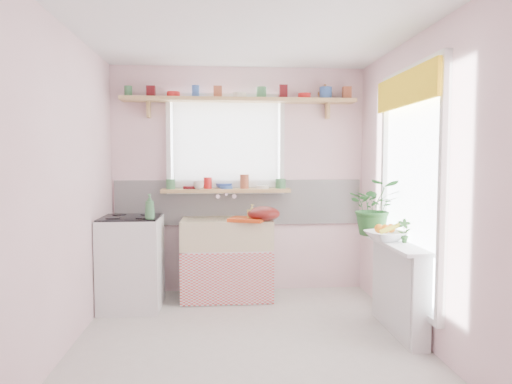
{
  "coord_description": "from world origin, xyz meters",
  "views": [
    {
      "loc": [
        -0.23,
        -3.51,
        1.47
      ],
      "look_at": [
        0.1,
        0.55,
        1.19
      ],
      "focal_mm": 32.0,
      "sensor_mm": 36.0,
      "label": 1
    }
  ],
  "objects": [
    {
      "name": "room",
      "position": [
        0.66,
        0.86,
        1.37
      ],
      "size": [
        3.2,
        3.2,
        3.2
      ],
      "color": "beige",
      "rests_on": "ground"
    },
    {
      "name": "sink_unit",
      "position": [
        -0.15,
        1.29,
        0.43
      ],
      "size": [
        0.95,
        0.65,
        1.11
      ],
      "color": "white",
      "rests_on": "ground"
    },
    {
      "name": "cooker",
      "position": [
        -1.1,
        1.05,
        0.46
      ],
      "size": [
        0.58,
        0.58,
        0.93
      ],
      "color": "white",
      "rests_on": "ground"
    },
    {
      "name": "radiator_ledge",
      "position": [
        1.3,
        0.2,
        0.4
      ],
      "size": [
        0.22,
        0.95,
        0.78
      ],
      "color": "white",
      "rests_on": "ground"
    },
    {
      "name": "windowsill",
      "position": [
        -0.15,
        1.48,
        1.14
      ],
      "size": [
        1.4,
        0.22,
        0.04
      ],
      "primitive_type": "cube",
      "color": "tan",
      "rests_on": "room"
    },
    {
      "name": "pine_shelf",
      "position": [
        0.0,
        1.47,
        2.12
      ],
      "size": [
        2.52,
        0.24,
        0.04
      ],
      "primitive_type": "cube",
      "color": "tan",
      "rests_on": "room"
    },
    {
      "name": "shelf_crockery",
      "position": [
        -0.0,
        1.47,
        2.2
      ],
      "size": [
        2.47,
        0.11,
        0.12
      ],
      "color": "#3F7F4C",
      "rests_on": "pine_shelf"
    },
    {
      "name": "sill_crockery",
      "position": [
        -0.17,
        1.48,
        1.22
      ],
      "size": [
        1.35,
        0.11,
        0.12
      ],
      "color": "#3F7F4C",
      "rests_on": "windowsill"
    },
    {
      "name": "dish_tray",
      "position": [
        0.06,
        1.1,
        0.87
      ],
      "size": [
        0.42,
        0.37,
        0.04
      ],
      "primitive_type": "cube",
      "rotation": [
        0.0,
        0.0,
        -0.36
      ],
      "color": "#D04312",
      "rests_on": "sink_unit"
    },
    {
      "name": "colander",
      "position": [
        0.22,
        1.1,
        0.93
      ],
      "size": [
        0.44,
        0.44,
        0.15
      ],
      "primitive_type": "ellipsoid",
      "rotation": [
        0.0,
        0.0,
        0.43
      ],
      "color": "#601310",
      "rests_on": "sink_unit"
    },
    {
      "name": "jade_plant",
      "position": [
        1.21,
        0.6,
        1.04
      ],
      "size": [
        0.56,
        0.51,
        0.52
      ],
      "primitive_type": "imported",
      "rotation": [
        0.0,
        0.0,
        -0.24
      ],
      "color": "#266128",
      "rests_on": "radiator_ledge"
    },
    {
      "name": "fruit_bowl",
      "position": [
        1.21,
        0.31,
        0.82
      ],
      "size": [
        0.4,
        0.4,
        0.08
      ],
      "primitive_type": "imported",
      "rotation": [
        0.0,
        0.0,
        0.22
      ],
      "color": "white",
      "rests_on": "radiator_ledge"
    },
    {
      "name": "herb_pot",
      "position": [
        1.33,
        0.2,
        0.88
      ],
      "size": [
        0.13,
        0.11,
        0.2
      ],
      "primitive_type": "imported",
      "rotation": [
        0.0,
        0.0,
        -0.37
      ],
      "color": "#2B5F26",
      "rests_on": "radiator_ledge"
    },
    {
      "name": "soap_bottle_sink",
      "position": [
        0.11,
        1.1,
        0.94
      ],
      "size": [
        0.1,
        0.1,
        0.17
      ],
      "primitive_type": "imported",
      "rotation": [
        0.0,
        0.0,
        0.39
      ],
      "color": "#DAD061",
      "rests_on": "sink_unit"
    },
    {
      "name": "sill_cup",
      "position": [
        -0.45,
        1.42,
        1.2
      ],
      "size": [
        0.12,
        0.12,
        0.09
      ],
      "primitive_type": "imported",
      "rotation": [
        0.0,
        0.0,
        -0.15
      ],
      "color": "beige",
      "rests_on": "windowsill"
    },
    {
      "name": "sill_bowl",
      "position": [
        -0.17,
        1.54,
        1.19
      ],
      "size": [
        0.2,
        0.2,
        0.06
      ],
      "primitive_type": "imported",
      "rotation": [
        0.0,
        0.0,
        -0.12
      ],
      "color": "#304C9D",
      "rests_on": "windowsill"
    },
    {
      "name": "shelf_vase",
      "position": [
        0.95,
        1.53,
        2.22
      ],
      "size": [
        0.21,
        0.21,
        0.17
      ],
      "primitive_type": "imported",
      "rotation": [
        0.0,
        0.0,
        -0.4
      ],
      "color": "#9A5F2F",
      "rests_on": "pine_shelf"
    },
    {
      "name": "cooker_bottle",
      "position": [
        -0.88,
        0.83,
        1.03
      ],
      "size": [
        0.11,
        0.11,
        0.24
      ],
      "primitive_type": "imported",
      "rotation": [
        0.0,
        0.0,
        -0.18
      ],
      "color": "#3C7847",
      "rests_on": "cooker"
    },
    {
      "name": "fruit",
      "position": [
        1.22,
        0.32,
        0.88
      ],
      "size": [
        0.2,
        0.14,
        0.1
      ],
      "color": "orange",
      "rests_on": "fruit_bowl"
    }
  ]
}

